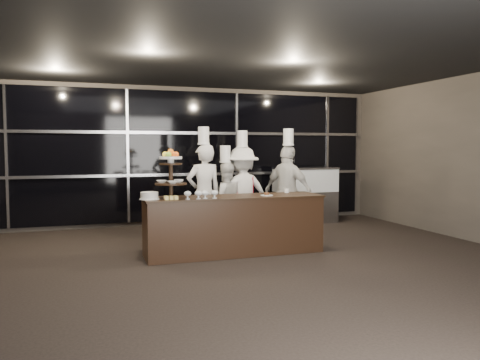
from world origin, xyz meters
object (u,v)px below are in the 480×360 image
object	(u,v)px
chef_a	(204,192)
chef_b	(225,200)
display_stand	(171,171)
layer_cake	(149,196)
chef_d	(288,191)
display_case	(305,192)
chef_c	(242,192)
buffet_counter	(234,225)

from	to	relation	value
chef_a	chef_b	world-z (taller)	chef_a
display_stand	chef_b	xyz separation A→B (m)	(1.20, 1.13, -0.61)
layer_cake	chef_d	world-z (taller)	chef_d
display_case	chef_c	xyz separation A→B (m)	(-1.92, -1.27, 0.17)
display_case	chef_c	size ratio (longest dim) A/B	0.69
chef_c	display_case	bearing A→B (deg)	33.36
display_stand	chef_b	bearing A→B (deg)	43.42
display_case	chef_a	size ratio (longest dim) A/B	0.68
chef_b	chef_c	size ratio (longest dim) A/B	0.86
buffet_counter	layer_cake	xyz separation A→B (m)	(-1.33, -0.05, 0.51)
chef_b	display_stand	bearing A→B (deg)	-136.58
layer_cake	buffet_counter	bearing A→B (deg)	2.15
chef_c	display_stand	bearing A→B (deg)	-142.75
display_stand	display_case	xyz separation A→B (m)	(3.46, 2.44, -0.65)
chef_c	chef_d	world-z (taller)	chef_d
display_stand	layer_cake	bearing A→B (deg)	-171.42
chef_b	chef_d	xyz separation A→B (m)	(1.13, -0.26, 0.15)
chef_a	chef_d	world-z (taller)	chef_a
buffet_counter	chef_c	bearing A→B (deg)	65.34
chef_a	chef_b	distance (m)	0.50
display_case	chef_c	world-z (taller)	chef_c
layer_cake	chef_c	size ratio (longest dim) A/B	0.15
display_stand	chef_d	world-z (taller)	chef_d
buffet_counter	chef_c	xyz separation A→B (m)	(0.54, 1.17, 0.39)
buffet_counter	layer_cake	world-z (taller)	layer_cake
buffet_counter	chef_c	size ratio (longest dim) A/B	1.42
display_case	buffet_counter	bearing A→B (deg)	-135.30
display_case	layer_cake	bearing A→B (deg)	-146.75
layer_cake	chef_c	distance (m)	2.23
chef_b	chef_c	world-z (taller)	chef_c
chef_a	chef_c	bearing A→B (deg)	14.88
chef_a	chef_b	size ratio (longest dim) A/B	1.19
buffet_counter	display_stand	xyz separation A→B (m)	(-1.00, -0.00, 0.87)
chef_b	chef_d	bearing A→B (deg)	-12.98
layer_cake	display_case	world-z (taller)	display_case
buffet_counter	layer_cake	bearing A→B (deg)	-177.85
buffet_counter	display_stand	size ratio (longest dim) A/B	3.81
display_case	chef_b	distance (m)	2.61
display_stand	chef_a	xyz separation A→B (m)	(0.75, 0.96, -0.44)
buffet_counter	chef_b	size ratio (longest dim) A/B	1.65
display_stand	layer_cake	world-z (taller)	display_stand
layer_cake	chef_a	distance (m)	1.48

